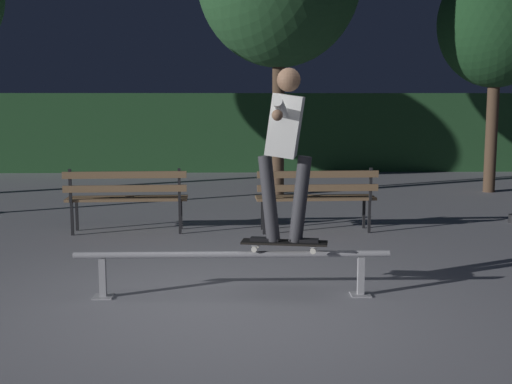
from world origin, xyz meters
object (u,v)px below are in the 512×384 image
object	(u,v)px
park_bench_left_center	(316,193)
tree_far_right	(497,24)
skateboard	(284,243)
park_bench_leftmost	(126,194)
skateboarder	(285,140)
grind_rail	(232,261)

from	to	relation	value
park_bench_left_center	tree_far_right	distance (m)	5.90
skateboard	park_bench_leftmost	bearing A→B (deg)	123.30
tree_far_right	skateboard	bearing A→B (deg)	-123.26
park_bench_left_center	skateboarder	bearing A→B (deg)	-102.12
grind_rail	skateboarder	bearing A→B (deg)	-0.06
grind_rail	skateboard	size ratio (longest dim) A/B	3.58
tree_far_right	skateboarder	bearing A→B (deg)	-123.24
park_bench_leftmost	skateboarder	bearing A→B (deg)	-56.66
skateboarder	park_bench_leftmost	xyz separation A→B (m)	(-1.90, 2.89, -0.89)
park_bench_left_center	tree_far_right	bearing A→B (deg)	45.16
skateboard	park_bench_left_center	xyz separation A→B (m)	(0.62, 2.89, 0.04)
grind_rail	tree_far_right	xyz separation A→B (m)	(4.83, 6.65, 2.80)
grind_rail	skateboarder	xyz separation A→B (m)	(0.48, -0.00, 1.10)
park_bench_leftmost	tree_far_right	xyz separation A→B (m)	(6.26, 3.76, 2.59)
skateboarder	tree_far_right	distance (m)	8.13
park_bench_left_center	park_bench_leftmost	bearing A→B (deg)	180.00
grind_rail	park_bench_leftmost	size ratio (longest dim) A/B	1.78
grind_rail	tree_far_right	bearing A→B (deg)	53.98
grind_rail	tree_far_right	size ratio (longest dim) A/B	0.66
skateboard	park_bench_left_center	world-z (taller)	park_bench_left_center
skateboard	tree_far_right	bearing A→B (deg)	56.74
grind_rail	park_bench_leftmost	distance (m)	3.23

